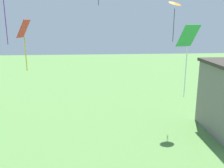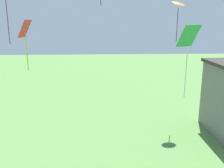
# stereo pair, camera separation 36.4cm
# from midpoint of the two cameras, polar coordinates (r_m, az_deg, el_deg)

# --- Properties ---
(kite_orange_delta) EXTENTS (1.35, 1.33, 3.17)m
(kite_orange_delta) POSITION_cam_midpoint_polar(r_m,az_deg,el_deg) (20.70, 13.67, 17.16)
(kite_orange_delta) COLOR orange
(kite_green_diamond) EXTENTS (1.03, 0.90, 3.48)m
(kite_green_diamond) POSITION_cam_midpoint_polar(r_m,az_deg,el_deg) (12.28, 16.07, 8.71)
(kite_green_diamond) COLOR green
(kite_red_diamond) EXTENTS (0.64, 0.82, 2.62)m
(kite_red_diamond) POSITION_cam_midpoint_polar(r_m,az_deg,el_deg) (13.76, -20.19, 10.55)
(kite_red_diamond) COLOR red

